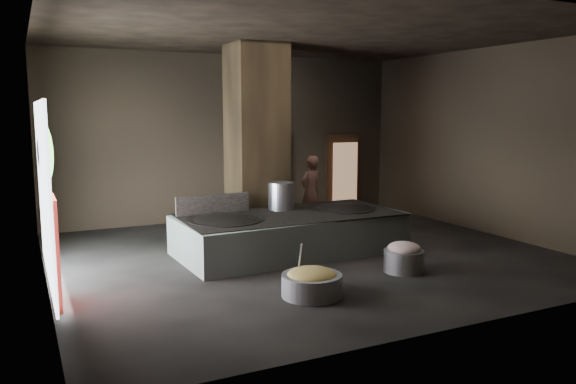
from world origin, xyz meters
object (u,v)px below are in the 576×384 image
stock_pot (281,196)px  wok_left (226,224)px  cook (311,192)px  meat_basin (404,261)px  hearth_platform (290,233)px  veg_basin (312,285)px  wok_right (344,212)px

stock_pot → wok_left: bearing=-158.2°
cook → meat_basin: 4.38m
wok_left → cook: 3.71m
hearth_platform → wok_left: size_ratio=3.17×
hearth_platform → cook: bearing=49.8°
hearth_platform → veg_basin: size_ratio=4.74×
hearth_platform → meat_basin: (1.27, -2.24, -0.20)m
hearth_platform → meat_basin: hearth_platform is taller
hearth_platform → stock_pot: size_ratio=7.67×
hearth_platform → wok_right: (1.35, 0.05, 0.34)m
meat_basin → wok_left: bearing=141.1°
stock_pot → meat_basin: size_ratio=0.82×
wok_right → veg_basin: bearing=-129.5°
hearth_platform → meat_basin: 2.59m
stock_pot → meat_basin: bearing=-66.4°
stock_pot → cook: 2.17m
wok_left → meat_basin: (2.72, -2.19, -0.55)m
meat_basin → stock_pot: bearing=113.6°
stock_pot → veg_basin: (-0.99, -3.29, -0.95)m
hearth_platform → wok_right: bearing=-0.5°
wok_left → cook: bearing=34.8°
wok_left → cook: (3.04, 2.12, 0.18)m
stock_pot → meat_basin: stock_pot is taller
wok_left → meat_basin: 3.54m
stock_pot → veg_basin: stock_pot is taller
wok_left → stock_pot: (1.50, 0.60, 0.38)m
wok_right → meat_basin: 2.36m
hearth_platform → stock_pot: (0.05, 0.55, 0.72)m
wok_right → veg_basin: 3.65m
cook → veg_basin: size_ratio=1.88×
wok_right → stock_pot: stock_pot is taller
wok_left → veg_basin: size_ratio=1.49×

